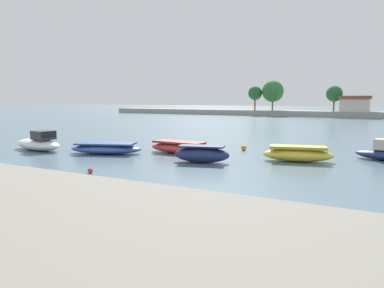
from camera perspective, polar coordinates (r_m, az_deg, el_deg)
moored_boat_1 at (r=31.91m, az=-22.79°, el=0.12°), size 5.56×2.78×1.62m
moored_boat_2 at (r=28.38m, az=-13.25°, el=-0.67°), size 5.86×3.87×0.83m
moored_boat_3 at (r=27.78m, az=-2.06°, el=-0.56°), size 5.15×1.95×0.92m
moored_boat_4 at (r=23.72m, az=1.51°, el=-1.62°), size 3.86×2.24×1.11m
moored_boat_5 at (r=25.14m, az=16.15°, el=-1.52°), size 4.78×2.66×1.03m
mooring_buoy_0 at (r=21.21m, az=-15.57°, el=-4.00°), size 0.29×0.29×0.29m
mooring_buoy_3 at (r=29.66m, az=8.06°, el=-0.58°), size 0.43×0.43×0.43m
distant_shoreline at (r=89.65m, az=20.61°, el=5.44°), size 105.42×7.15×8.61m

